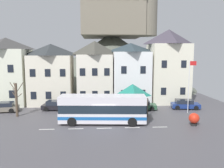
% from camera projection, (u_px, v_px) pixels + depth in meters
% --- Properties ---
extents(ground_plane, '(40.00, 60.00, 0.07)m').
position_uv_depth(ground_plane, '(104.00, 125.00, 25.59)').
color(ground_plane, '#504E53').
extents(townhouse_00, '(6.48, 5.99, 10.38)m').
position_uv_depth(townhouse_00, '(7.00, 71.00, 35.84)').
color(townhouse_00, silver).
rests_on(townhouse_00, ground_plane).
extents(townhouse_01, '(6.46, 5.66, 9.44)m').
position_uv_depth(townhouse_01, '(52.00, 74.00, 36.18)').
color(townhouse_01, silver).
rests_on(townhouse_01, ground_plane).
extents(townhouse_02, '(5.38, 5.08, 9.90)m').
position_uv_depth(townhouse_02, '(95.00, 73.00, 36.30)').
color(townhouse_02, silver).
rests_on(townhouse_02, ground_plane).
extents(townhouse_03, '(5.75, 6.12, 9.63)m').
position_uv_depth(townhouse_03, '(130.00, 73.00, 37.19)').
color(townhouse_03, white).
rests_on(townhouse_03, ground_plane).
extents(townhouse_04, '(5.98, 5.95, 11.79)m').
position_uv_depth(townhouse_04, '(168.00, 66.00, 37.37)').
color(townhouse_04, silver).
rests_on(townhouse_04, ground_plane).
extents(hilltop_castle, '(38.75, 38.75, 21.62)m').
position_uv_depth(hilltop_castle, '(112.00, 57.00, 54.32)').
color(hilltop_castle, '#5A5F53').
rests_on(hilltop_castle, ground_plane).
extents(transit_bus, '(9.86, 3.32, 3.18)m').
position_uv_depth(transit_bus, '(103.00, 109.00, 25.96)').
color(transit_bus, silver).
rests_on(transit_bus, ground_plane).
extents(bus_shelter, '(3.60, 3.60, 3.97)m').
position_uv_depth(bus_shelter, '(133.00, 90.00, 29.90)').
color(bus_shelter, '#473D33').
rests_on(bus_shelter, ground_plane).
extents(parked_car_00, '(4.17, 2.35, 1.29)m').
position_uv_depth(parked_car_00, '(142.00, 105.00, 32.66)').
color(parked_car_00, '#2C583A').
rests_on(parked_car_00, ground_plane).
extents(parked_car_01, '(4.57, 2.30, 1.31)m').
position_uv_depth(parked_car_01, '(58.00, 105.00, 32.36)').
color(parked_car_01, black).
rests_on(parked_car_01, ground_plane).
extents(parked_car_02, '(4.14, 2.37, 1.33)m').
position_uv_depth(parked_car_02, '(185.00, 104.00, 33.15)').
color(parked_car_02, navy).
rests_on(parked_car_02, ground_plane).
extents(parked_car_03, '(4.32, 2.43, 1.32)m').
position_uv_depth(parked_car_03, '(3.00, 107.00, 31.22)').
color(parked_car_03, slate).
rests_on(parked_car_03, ground_plane).
extents(pedestrian_00, '(0.39, 0.35, 1.60)m').
position_uv_depth(pedestrian_00, '(145.00, 111.00, 28.13)').
color(pedestrian_00, '#2D2D38').
rests_on(pedestrian_00, ground_plane).
extents(pedestrian_01, '(0.33, 0.35, 1.60)m').
position_uv_depth(pedestrian_01, '(136.00, 111.00, 28.26)').
color(pedestrian_01, '#2D2D38').
rests_on(pedestrian_01, ground_plane).
extents(public_bench, '(1.54, 0.48, 0.87)m').
position_uv_depth(public_bench, '(118.00, 107.00, 32.22)').
color(public_bench, brown).
rests_on(public_bench, ground_plane).
extents(flagpole, '(0.95, 0.10, 6.99)m').
position_uv_depth(flagpole, '(189.00, 83.00, 30.32)').
color(flagpole, silver).
rests_on(flagpole, ground_plane).
extents(harbour_buoy, '(1.16, 1.16, 1.41)m').
position_uv_depth(harbour_buoy, '(194.00, 119.00, 25.18)').
color(harbour_buoy, black).
rests_on(harbour_buoy, ground_plane).
extents(bare_tree_00, '(1.88, 1.58, 4.35)m').
position_uv_depth(bare_tree_00, '(16.00, 99.00, 28.76)').
color(bare_tree_00, brown).
rests_on(bare_tree_00, ground_plane).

